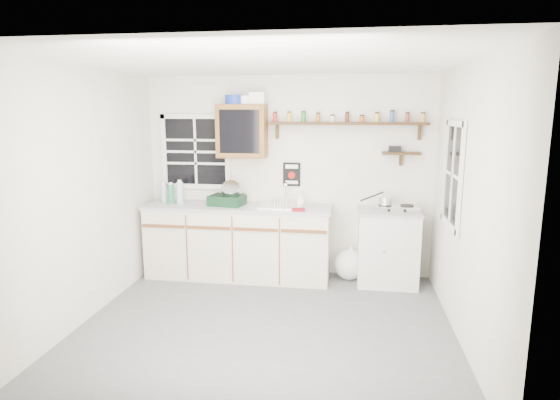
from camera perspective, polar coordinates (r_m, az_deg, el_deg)
The scene contains 18 objects.
room at distance 4.37m, azimuth -1.78°, elevation 0.02°, with size 3.64×3.24×2.54m.
main_cabinet at distance 5.91m, azimuth -5.09°, elevation -5.01°, with size 2.31×0.63×0.92m.
right_cabinet at distance 5.80m, azimuth 12.97°, elevation -5.61°, with size 0.73×0.57×0.91m.
sink at distance 5.71m, azimuth 0.09°, elevation -0.69°, with size 0.52×0.44×0.29m.
upper_cabinet at distance 5.83m, azimuth -4.65°, elevation 8.38°, with size 0.60×0.32×0.65m.
upper_cabinet_clutter at distance 5.82m, azimuth -4.46°, elevation 12.17°, with size 0.49×0.24×0.14m.
spice_shelf at distance 5.74m, azimuth 8.21°, elevation 9.32°, with size 1.91×0.18×0.35m.
secondary_shelf at distance 5.80m, azimuth 14.35°, elevation 5.61°, with size 0.45×0.16×0.24m.
warning_sign at distance 5.91m, azimuth 1.43°, elevation 3.14°, with size 0.22×0.02×0.30m.
window_back at distance 6.16m, azimuth -10.24°, elevation 5.81°, with size 0.93×0.03×0.98m.
window_right at distance 4.92m, azimuth 20.37°, elevation 2.92°, with size 0.03×0.78×1.08m.
water_bottles at distance 6.05m, azimuth -12.95°, elevation 0.83°, with size 0.31×0.14×0.30m.
dish_rack at distance 5.81m, azimuth -6.34°, elevation 0.34°, with size 0.46×0.37×0.31m.
soap_bottle at distance 5.75m, azimuth 2.45°, elevation 0.14°, with size 0.08×0.08×0.17m, color silver.
rag at distance 5.48m, azimuth 2.26°, elevation -1.19°, with size 0.15×0.13×0.02m, color maroon.
hotplate at distance 5.67m, azimuth 13.94°, elevation -0.95°, with size 0.53×0.31×0.07m.
saucepan at distance 5.65m, azimuth 12.62°, elevation -0.12°, with size 0.36×0.23×0.16m.
trash_bag at distance 5.93m, azimuth 8.44°, elevation -7.75°, with size 0.40×0.36×0.45m.
Camera 1 is at (0.77, -4.23, 2.07)m, focal length 30.00 mm.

